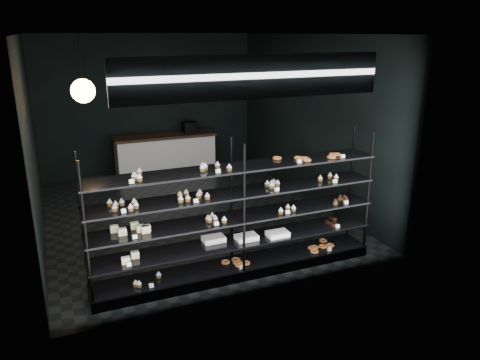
% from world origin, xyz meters
% --- Properties ---
extents(room, '(5.01, 6.01, 3.20)m').
position_xyz_m(room, '(0.00, 0.00, 1.60)').
color(room, black).
rests_on(room, ground).
extents(display_shelf, '(4.00, 0.50, 1.91)m').
position_xyz_m(display_shelf, '(-0.05, -2.45, 0.63)').
color(display_shelf, black).
rests_on(display_shelf, room).
extents(signage, '(3.30, 0.05, 0.50)m').
position_xyz_m(signage, '(0.00, -2.93, 2.75)').
color(signage, '#0B1C38').
rests_on(signage, room).
extents(pendant_lamp, '(0.33, 0.33, 0.90)m').
position_xyz_m(pendant_lamp, '(-1.73, -0.94, 2.45)').
color(pendant_lamp, black).
rests_on(pendant_lamp, room).
extents(service_counter, '(2.33, 0.65, 1.23)m').
position_xyz_m(service_counter, '(0.23, 2.50, 0.50)').
color(service_counter, silver).
rests_on(service_counter, room).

